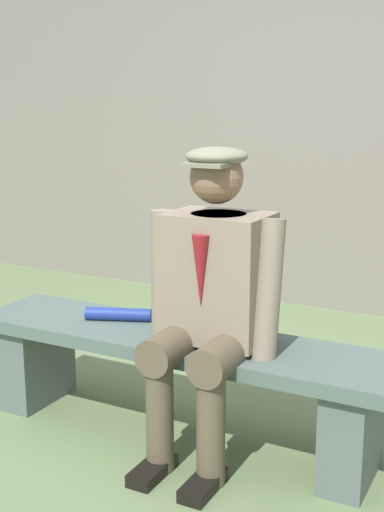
{
  "coord_description": "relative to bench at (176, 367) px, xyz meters",
  "views": [
    {
      "loc": [
        -1.33,
        2.38,
        1.42
      ],
      "look_at": [
        -0.08,
        0.0,
        0.81
      ],
      "focal_mm": 47.37,
      "sensor_mm": 36.0,
      "label": 1
    }
  ],
  "objects": [
    {
      "name": "stadium_wall",
      "position": [
        0.0,
        -2.27,
        0.95
      ],
      "size": [
        12.0,
        0.24,
        2.52
      ],
      "primitive_type": "cube",
      "color": "slate",
      "rests_on": "ground"
    },
    {
      "name": "rolled_magazine",
      "position": [
        0.32,
        -0.04,
        0.18
      ],
      "size": [
        0.3,
        0.17,
        0.06
      ],
      "primitive_type": "cylinder",
      "rotation": [
        0.0,
        1.57,
        0.38
      ],
      "color": "navy",
      "rests_on": "bench"
    },
    {
      "name": "ground_plane",
      "position": [
        0.0,
        0.0,
        -0.32
      ],
      "size": [
        30.0,
        30.0,
        0.0
      ],
      "primitive_type": "plane",
      "color": "#62784D"
    },
    {
      "name": "bench",
      "position": [
        0.0,
        0.0,
        0.0
      ],
      "size": [
        1.89,
        0.44,
        0.46
      ],
      "color": "#4C5F58",
      "rests_on": "ground"
    },
    {
      "name": "seated_man",
      "position": [
        -0.2,
        0.06,
        0.38
      ],
      "size": [
        0.57,
        0.61,
        1.26
      ],
      "color": "gray",
      "rests_on": "ground"
    }
  ]
}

